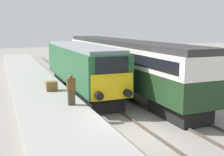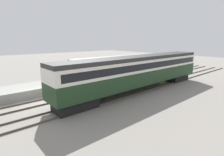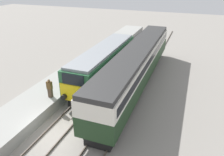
% 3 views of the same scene
% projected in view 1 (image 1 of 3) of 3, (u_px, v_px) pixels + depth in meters
% --- Properties ---
extents(ground_plane, '(120.00, 120.00, 0.00)m').
position_uv_depth(ground_plane, '(136.00, 136.00, 13.10)').
color(ground_plane, gray).
extents(platform_left, '(3.50, 50.00, 0.94)m').
position_uv_depth(platform_left, '(40.00, 94.00, 19.10)').
color(platform_left, gray).
rests_on(platform_left, ground_plane).
extents(rails_near_track, '(1.51, 60.00, 0.14)m').
position_uv_depth(rails_near_track, '(100.00, 106.00, 17.65)').
color(rails_near_track, '#4C4238').
rests_on(rails_near_track, ground_plane).
extents(rails_far_track, '(1.50, 60.00, 0.14)m').
position_uv_depth(rails_far_track, '(148.00, 101.00, 18.90)').
color(rails_far_track, '#4C4238').
rests_on(rails_far_track, ground_plane).
extents(locomotive, '(2.70, 12.84, 3.69)m').
position_uv_depth(locomotive, '(81.00, 67.00, 21.11)').
color(locomotive, black).
rests_on(locomotive, ground_plane).
extents(passenger_carriage, '(2.75, 20.64, 3.98)m').
position_uv_depth(passenger_carriage, '(120.00, 59.00, 22.69)').
color(passenger_carriage, black).
rests_on(passenger_carriage, ground_plane).
extents(person_on_platform, '(0.44, 0.26, 1.64)m').
position_uv_depth(person_on_platform, '(71.00, 90.00, 14.68)').
color(person_on_platform, '#473828').
rests_on(person_on_platform, platform_left).
extents(luggage_crate, '(0.70, 0.56, 0.60)m').
position_uv_depth(luggage_crate, '(52.00, 86.00, 18.08)').
color(luggage_crate, brown).
rests_on(luggage_crate, platform_left).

